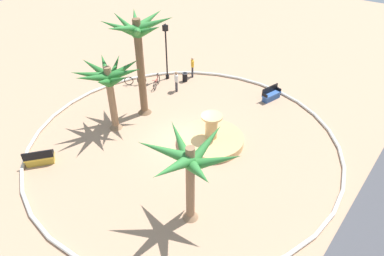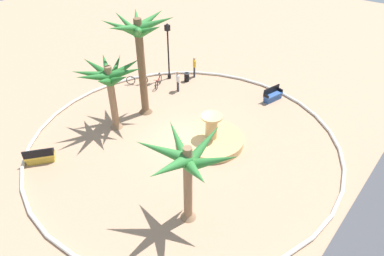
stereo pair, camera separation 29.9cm
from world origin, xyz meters
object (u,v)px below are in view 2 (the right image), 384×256
Objects in this scene: bench_east at (40,157)px; bicycle_by_lamppost at (137,80)px; lamppost at (168,47)px; bench_west at (273,96)px; palm_tree_mid_plaza at (187,164)px; person_cyclist_photo at (194,66)px; fountain at (211,139)px; trash_bin at (187,77)px; bicycle_red_frame at (158,82)px; person_cyclist_helmet at (178,80)px; palm_tree_by_curb at (109,78)px; palm_tree_near_fountain at (139,40)px.

bench_east is 10.29m from bicycle_by_lamppost.
bench_west is at bearing 105.50° from lamppost.
palm_tree_mid_plaza is 2.64× the size of person_cyclist_photo.
fountain reaches higher than person_cyclist_photo.
palm_tree_mid_plaza reaches higher than person_cyclist_photo.
trash_bin is at bearing -179.55° from bench_east.
bicycle_red_frame is 3.30m from person_cyclist_photo.
person_cyclist_photo reaches higher than trash_bin.
palm_tree_by_curb is at bearing 1.05° from person_cyclist_helmet.
bicycle_by_lamppost is (-4.89, -3.30, -3.12)m from palm_tree_by_curb.
lamppost is at bearing -155.01° from palm_tree_near_fountain.
bicycle_by_lamppost is at bearing -63.66° from bench_west.
palm_tree_near_fountain is at bearing 30.96° from bicycle_red_frame.
palm_tree_mid_plaza reaches higher than person_cyclist_helmet.
palm_tree_by_curb is 6.68m from person_cyclist_helmet.
palm_tree_by_curb is 6.22× the size of trash_bin.
lamppost is 2.87m from person_cyclist_helmet.
lamppost reaches higher than fountain.
trash_bin is 1.80m from person_cyclist_helmet.
lamppost is 3.52m from bicycle_by_lamppost.
palm_tree_near_fountain is at bearing 24.99° from lamppost.
palm_tree_mid_plaza is 14.87m from person_cyclist_photo.
person_cyclist_photo is at bearing 146.00° from bicycle_by_lamppost.
fountain is at bearing 113.91° from palm_tree_by_curb.
palm_tree_mid_plaza is 2.84× the size of bench_east.
bicycle_red_frame is at bearing 10.26° from lamppost.
bench_east is at bearing -39.83° from fountain.
bicycle_red_frame is at bearing -112.77° from fountain.
bench_west is at bearing 104.56° from trash_bin.
lamppost is (-4.72, -7.85, 2.37)m from fountain.
palm_tree_mid_plaza is 14.21m from trash_bin.
person_cyclist_photo is (-1.51, 1.40, -1.70)m from lamppost.
person_cyclist_photo is (-11.50, -9.10, -2.41)m from palm_tree_mid_plaza.
palm_tree_by_curb is at bearing -66.09° from fountain.
palm_tree_near_fountain is 5.65m from person_cyclist_helmet.
palm_tree_near_fountain is 8.94m from bench_east.
bench_west is at bearing 96.42° from person_cyclist_photo.
bicycle_red_frame is (-3.27, -1.96, -4.79)m from palm_tree_near_fountain.
bench_west is 8.79m from lamppost.
palm_tree_near_fountain is 7.21m from trash_bin.
bicycle_red_frame is 1.72m from bicycle_by_lamppost.
bench_west is at bearing 116.34° from bicycle_by_lamppost.
bicycle_red_frame is 1.19× the size of bicycle_by_lamppost.
bicycle_red_frame is 0.90× the size of person_cyclist_photo.
palm_tree_near_fountain is 9.27× the size of trash_bin.
bench_east is (2.31, -8.98, -3.02)m from palm_tree_mid_plaza.
bicycle_red_frame is (-8.46, -10.23, -2.99)m from palm_tree_mid_plaza.
palm_tree_near_fountain is 4.05× the size of bench_west.
palm_tree_by_curb is 7.62m from lamppost.
lamppost is at bearing -119.90° from person_cyclist_helmet.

